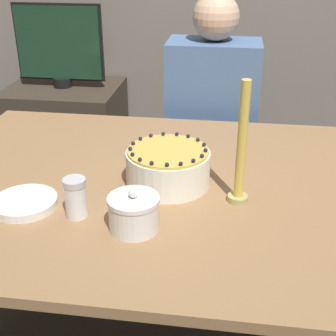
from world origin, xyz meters
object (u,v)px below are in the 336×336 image
person_man_blue_shirt (210,147)px  cake (168,167)px  sugar_bowl (134,213)px  tv_monitor (59,45)px  sugar_shaker (76,197)px  candle (241,153)px

person_man_blue_shirt → cake: bearing=83.1°
sugar_bowl → tv_monitor: (-0.68, 1.38, 0.12)m
cake → tv_monitor: 1.35m
sugar_bowl → sugar_shaker: bearing=167.0°
sugar_bowl → candle: bearing=34.0°
cake → sugar_shaker: size_ratio=2.26×
sugar_shaker → person_man_blue_shirt: 1.06m
sugar_bowl → person_man_blue_shirt: size_ratio=0.11×
cake → sugar_shaker: cake is taller
cake → tv_monitor: (-0.74, 1.12, 0.11)m
sugar_bowl → candle: candle is taller
cake → sugar_bowl: size_ratio=1.89×
sugar_shaker → sugar_bowl: bearing=-13.0°
sugar_bowl → sugar_shaker: (-0.17, 0.04, 0.01)m
candle → person_man_blue_shirt: (-0.12, 0.84, -0.36)m
cake → sugar_shaker: (-0.22, -0.22, 0.00)m
tv_monitor → sugar_shaker: bearing=-68.9°
sugar_bowl → person_man_blue_shirt: person_man_blue_shirt is taller
sugar_shaker → candle: candle is taller
cake → person_man_blue_shirt: (0.09, 0.76, -0.27)m
sugar_shaker → cake: bearing=44.8°
candle → person_man_blue_shirt: 0.92m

